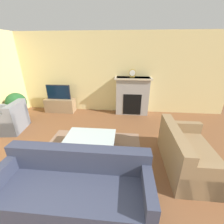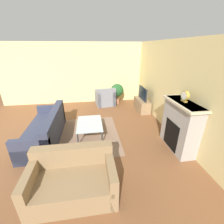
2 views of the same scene
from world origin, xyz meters
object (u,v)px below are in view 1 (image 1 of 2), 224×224
couch_loveseat (187,155)px  potted_plant (16,103)px  tv (58,92)px  couch_sectional (75,189)px  armchair_by_window (10,120)px  coffee_table (90,138)px  mantel_clock (132,73)px

couch_loveseat → potted_plant: (-4.60, 1.63, 0.32)m
tv → couch_sectional: bearing=-63.9°
couch_sectional → couch_loveseat: bearing=26.0°
tv → potted_plant: bearing=-138.3°
armchair_by_window → coffee_table: armchair_by_window is taller
couch_sectional → mantel_clock: 3.81m
tv → couch_sectional: size_ratio=0.39×
coffee_table → potted_plant: 2.95m
couch_loveseat → armchair_by_window: size_ratio=1.61×
couch_sectional → mantel_clock: bearing=75.8°
couch_sectional → couch_loveseat: (1.92, 0.94, 0.00)m
armchair_by_window → coffee_table: bearing=65.7°
tv → potted_plant: (-0.99, -0.88, -0.13)m
couch_sectional → potted_plant: bearing=136.2°
couch_sectional → potted_plant: potted_plant is taller
coffee_table → mantel_clock: (0.94, 2.28, 1.07)m
armchair_by_window → couch_sectional: bearing=44.2°
tv → coffee_table: 2.76m
tv → couch_loveseat: bearing=-34.8°
couch_loveseat → mantel_clock: (-1.03, 2.59, 1.14)m
tv → armchair_by_window: size_ratio=0.93×
couch_sectional → coffee_table: (-0.05, 1.25, 0.07)m
armchair_by_window → mantel_clock: 3.94m
potted_plant → mantel_clock: mantel_clock is taller
tv → armchair_by_window: tv is taller
potted_plant → mantel_clock: (3.57, 0.97, 0.82)m
tv → couch_loveseat: (3.61, -2.51, -0.45)m
armchair_by_window → potted_plant: bearing=-175.4°
tv → potted_plant: size_ratio=0.91×
coffee_table → potted_plant: (-2.63, 1.31, 0.25)m
tv → couch_sectional: 3.86m
coffee_table → couch_sectional: bearing=-87.7°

